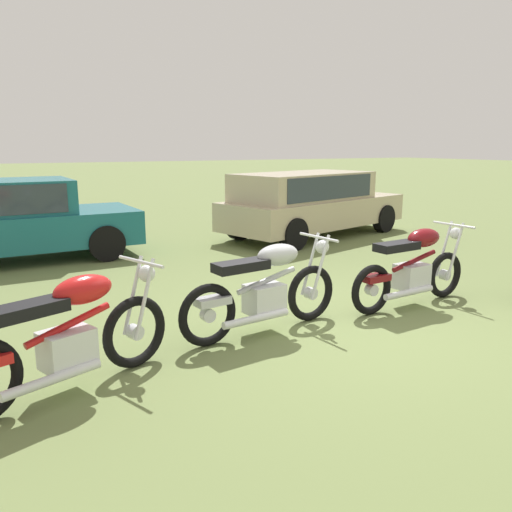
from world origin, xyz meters
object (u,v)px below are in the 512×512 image
motorcycle_red (67,336)px  car_teal (5,217)px  car_beige (309,200)px  motorcycle_maroon (413,268)px  motorcycle_silver (265,289)px

motorcycle_red → car_teal: size_ratio=0.45×
motorcycle_red → car_teal: 5.67m
car_beige → motorcycle_red: bearing=-153.8°
motorcycle_maroon → car_beige: car_beige is taller
car_teal → motorcycle_silver: bearing=-68.0°
motorcycle_silver → car_teal: (-2.24, 5.21, 0.31)m
car_teal → car_beige: bearing=-5.5°
motorcycle_silver → car_beige: car_beige is taller
motorcycle_red → car_beige: car_beige is taller
motorcycle_red → car_teal: (-0.13, 5.66, 0.31)m
motorcycle_silver → motorcycle_maroon: same height
motorcycle_maroon → motorcycle_silver: bearing=174.8°
motorcycle_silver → motorcycle_maroon: size_ratio=1.03×
motorcycle_silver → car_beige: bearing=44.8°
car_beige → motorcycle_maroon: bearing=-124.6°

